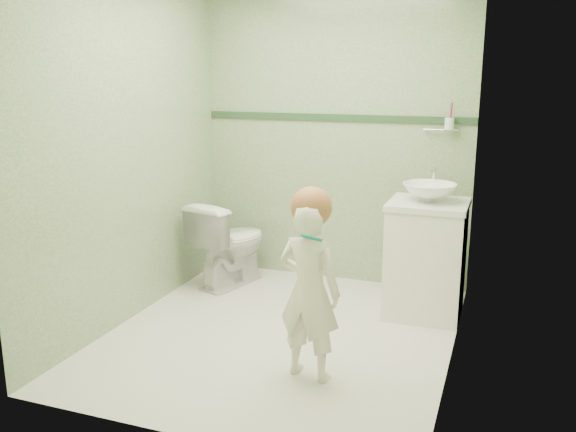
% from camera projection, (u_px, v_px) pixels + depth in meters
% --- Properties ---
extents(ground, '(2.50, 2.50, 0.00)m').
position_uv_depth(ground, '(280.00, 335.00, 4.07)').
color(ground, silver).
rests_on(ground, ground).
extents(room_shell, '(2.50, 2.54, 2.40)m').
position_uv_depth(room_shell, '(280.00, 156.00, 3.79)').
color(room_shell, gray).
rests_on(room_shell, ground).
extents(trim_stripe, '(2.20, 0.02, 0.05)m').
position_uv_depth(trim_stripe, '(335.00, 117.00, 4.89)').
color(trim_stripe, '#294729').
rests_on(trim_stripe, room_shell).
extents(vanity, '(0.52, 0.50, 0.80)m').
position_uv_depth(vanity, '(426.00, 261.00, 4.34)').
color(vanity, white).
rests_on(vanity, ground).
extents(counter, '(0.54, 0.52, 0.04)m').
position_uv_depth(counter, '(429.00, 204.00, 4.24)').
color(counter, white).
rests_on(counter, vanity).
extents(basin, '(0.37, 0.37, 0.13)m').
position_uv_depth(basin, '(429.00, 192.00, 4.22)').
color(basin, white).
rests_on(basin, counter).
extents(faucet, '(0.03, 0.13, 0.18)m').
position_uv_depth(faucet, '(433.00, 177.00, 4.37)').
color(faucet, silver).
rests_on(faucet, counter).
extents(cup_holder, '(0.26, 0.07, 0.21)m').
position_uv_depth(cup_holder, '(448.00, 124.00, 4.54)').
color(cup_holder, silver).
rests_on(cup_holder, room_shell).
extents(toilet, '(0.57, 0.77, 0.70)m').
position_uv_depth(toilet, '(230.00, 243.00, 4.97)').
color(toilet, white).
rests_on(toilet, ground).
extents(toddler, '(0.41, 0.30, 1.03)m').
position_uv_depth(toddler, '(309.00, 292.00, 3.41)').
color(toddler, white).
rests_on(toddler, ground).
extents(hair_cap, '(0.23, 0.23, 0.23)m').
position_uv_depth(hair_cap, '(311.00, 207.00, 3.32)').
color(hair_cap, '#AB633A').
rests_on(hair_cap, toddler).
extents(teal_toothbrush, '(0.11, 0.14, 0.08)m').
position_uv_depth(teal_toothbrush, '(311.00, 237.00, 3.19)').
color(teal_toothbrush, '#07826B').
rests_on(teal_toothbrush, toddler).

